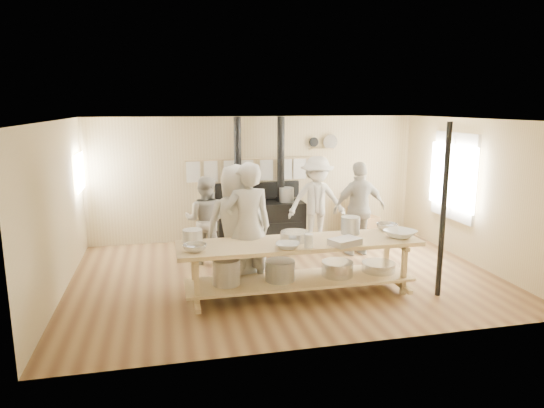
% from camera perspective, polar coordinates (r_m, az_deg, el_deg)
% --- Properties ---
extents(ground, '(7.00, 7.00, 0.00)m').
position_cam_1_polar(ground, '(8.29, 1.50, -8.39)').
color(ground, brown).
rests_on(ground, ground).
extents(room_shell, '(7.00, 7.00, 7.00)m').
position_cam_1_polar(room_shell, '(7.88, 1.57, 2.77)').
color(room_shell, '#CDB583').
rests_on(room_shell, ground).
extents(window_right, '(0.09, 1.50, 1.65)m').
position_cam_1_polar(window_right, '(9.86, 20.63, 3.08)').
color(window_right, beige).
rests_on(window_right, ground).
extents(left_opening, '(0.00, 0.90, 0.90)m').
position_cam_1_polar(left_opening, '(9.75, -21.65, 3.51)').
color(left_opening, white).
rests_on(left_opening, ground).
extents(stove, '(1.90, 0.75, 2.60)m').
position_cam_1_polar(stove, '(10.12, -1.45, -1.62)').
color(stove, black).
rests_on(stove, ground).
extents(towel_rail, '(3.00, 0.04, 0.47)m').
position_cam_1_polar(towel_rail, '(10.21, -1.75, 4.38)').
color(towel_rail, tan).
rests_on(towel_rail, ground).
extents(back_wall_shelf, '(0.63, 0.14, 0.32)m').
position_cam_1_polar(back_wall_shelf, '(10.57, 6.07, 7.02)').
color(back_wall_shelf, tan).
rests_on(back_wall_shelf, ground).
extents(prep_table, '(3.60, 0.90, 0.85)m').
position_cam_1_polar(prep_table, '(7.29, 3.20, -6.90)').
color(prep_table, tan).
rests_on(prep_table, ground).
extents(support_post, '(0.08, 0.08, 2.60)m').
position_cam_1_polar(support_post, '(7.52, 19.52, -0.83)').
color(support_post, black).
rests_on(support_post, ground).
extents(cook_far_left, '(0.76, 0.52, 2.01)m').
position_cam_1_polar(cook_far_left, '(7.37, -2.86, -2.78)').
color(cook_far_left, '#B5AEA0').
rests_on(cook_far_left, ground).
extents(cook_left, '(0.93, 0.83, 1.59)m').
position_cam_1_polar(cook_left, '(8.80, -7.83, -1.89)').
color(cook_left, '#B5AEA0').
rests_on(cook_left, ground).
extents(cook_center, '(1.03, 0.74, 1.95)m').
position_cam_1_polar(cook_center, '(7.57, -4.18, -2.64)').
color(cook_center, '#B5AEA0').
rests_on(cook_center, ground).
extents(cook_right, '(1.08, 0.50, 1.80)m').
position_cam_1_polar(cook_right, '(9.34, 10.24, -0.55)').
color(cook_right, '#B5AEA0').
rests_on(cook_right, ground).
extents(cook_by_window, '(1.24, 0.79, 1.83)m').
position_cam_1_polar(cook_by_window, '(9.87, 5.29, 0.33)').
color(cook_by_window, '#B5AEA0').
rests_on(cook_by_window, ground).
extents(chair, '(0.58, 0.58, 0.95)m').
position_cam_1_polar(chair, '(10.71, 10.86, -2.41)').
color(chair, brown).
rests_on(chair, ground).
extents(bowl_white_a, '(0.43, 0.43, 0.08)m').
position_cam_1_polar(bowl_white_a, '(6.82, 1.86, -4.92)').
color(bowl_white_a, white).
rests_on(bowl_white_a, prep_table).
extents(bowl_steel_a, '(0.46, 0.46, 0.10)m').
position_cam_1_polar(bowl_steel_a, '(6.76, -9.06, -5.12)').
color(bowl_steel_a, silver).
rests_on(bowl_steel_a, prep_table).
extents(bowl_white_b, '(0.61, 0.61, 0.11)m').
position_cam_1_polar(bowl_white_b, '(7.64, 14.82, -3.40)').
color(bowl_white_b, white).
rests_on(bowl_white_b, prep_table).
extents(bowl_steel_b, '(0.44, 0.44, 0.11)m').
position_cam_1_polar(bowl_steel_b, '(8.03, 13.36, -2.62)').
color(bowl_steel_b, silver).
rests_on(bowl_steel_b, prep_table).
extents(roasting_pan, '(0.51, 0.43, 0.10)m').
position_cam_1_polar(roasting_pan, '(7.06, 8.58, -4.42)').
color(roasting_pan, '#B2B2B7').
rests_on(roasting_pan, prep_table).
extents(mixing_bowl_large, '(0.48, 0.48, 0.14)m').
position_cam_1_polar(mixing_bowl_large, '(7.21, 2.69, -3.80)').
color(mixing_bowl_large, silver).
rests_on(mixing_bowl_large, prep_table).
extents(bucket_galv, '(0.35, 0.35, 0.27)m').
position_cam_1_polar(bucket_galv, '(7.67, 9.21, -2.48)').
color(bucket_galv, gray).
rests_on(bucket_galv, prep_table).
extents(deep_bowl_enamel, '(0.39, 0.39, 0.18)m').
position_cam_1_polar(deep_bowl_enamel, '(7.24, -9.34, -3.69)').
color(deep_bowl_enamel, white).
rests_on(deep_bowl_enamel, prep_table).
extents(pitcher, '(0.15, 0.15, 0.20)m').
position_cam_1_polar(pitcher, '(6.88, 4.35, -4.33)').
color(pitcher, white).
rests_on(pitcher, prep_table).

